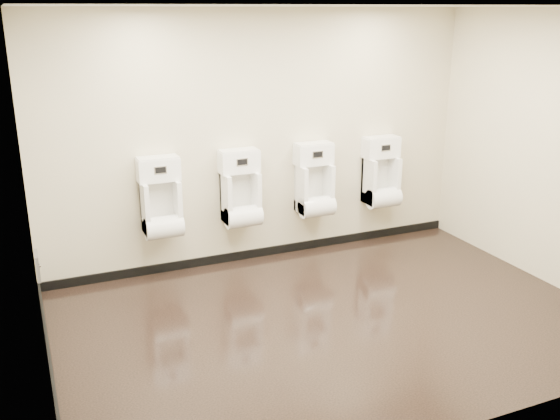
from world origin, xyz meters
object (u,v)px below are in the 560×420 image
(urinal_2, at_px, (315,185))
(urinal_3, at_px, (382,177))
(access_panel, at_px, (37,266))
(urinal_1, at_px, (241,194))
(urinal_0, at_px, (161,204))

(urinal_2, distance_m, urinal_3, 0.90)
(access_panel, distance_m, urinal_1, 2.23)
(urinal_1, height_order, urinal_3, same)
(urinal_0, height_order, urinal_1, same)
(urinal_1, bearing_deg, urinal_0, 180.00)
(access_panel, relative_size, urinal_3, 0.30)
(urinal_0, bearing_deg, urinal_2, 0.00)
(access_panel, height_order, urinal_3, urinal_3)
(access_panel, relative_size, urinal_2, 0.30)
(urinal_1, xyz_separation_m, urinal_2, (0.91, 0.00, 0.00))
(urinal_3, bearing_deg, urinal_0, 180.00)
(access_panel, bearing_deg, urinal_1, 10.51)
(access_panel, xyz_separation_m, urinal_0, (1.28, 0.40, 0.33))
(urinal_1, height_order, urinal_2, same)
(access_panel, xyz_separation_m, urinal_2, (3.07, 0.40, 0.33))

